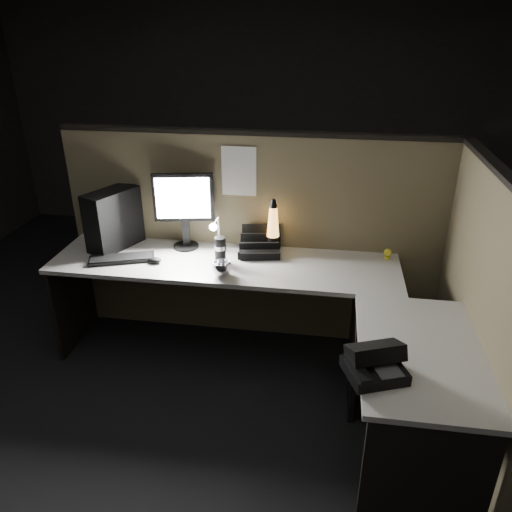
# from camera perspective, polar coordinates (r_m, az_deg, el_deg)

# --- Properties ---
(floor) EXTENTS (6.00, 6.00, 0.00)m
(floor) POSITION_cam_1_polar(r_m,az_deg,el_deg) (3.21, -2.86, -17.45)
(floor) COLOR black
(floor) RESTS_ON ground
(room_shell) EXTENTS (6.00, 6.00, 6.00)m
(room_shell) POSITION_cam_1_polar(r_m,az_deg,el_deg) (2.41, -3.71, 11.88)
(room_shell) COLOR silver
(room_shell) RESTS_ON ground
(partition_back) EXTENTS (2.66, 0.06, 1.50)m
(partition_back) POSITION_cam_1_polar(r_m,az_deg,el_deg) (3.56, -0.21, 1.79)
(partition_back) COLOR brown
(partition_back) RESTS_ON ground
(partition_right) EXTENTS (0.06, 1.66, 1.50)m
(partition_right) POSITION_cam_1_polar(r_m,az_deg,el_deg) (2.91, 24.00, -6.53)
(partition_right) COLOR brown
(partition_right) RESTS_ON ground
(desk) EXTENTS (2.60, 1.60, 0.73)m
(desk) POSITION_cam_1_polar(r_m,az_deg,el_deg) (3.03, 1.19, -6.51)
(desk) COLOR #BBB9B1
(desk) RESTS_ON ground
(pc_tower) EXTENTS (0.32, 0.43, 0.41)m
(pc_tower) POSITION_cam_1_polar(r_m,az_deg,el_deg) (3.58, -15.96, 4.07)
(pc_tower) COLOR black
(pc_tower) RESTS_ON desk
(monitor) EXTENTS (0.41, 0.18, 0.53)m
(monitor) POSITION_cam_1_polar(r_m,az_deg,el_deg) (3.44, -8.24, 5.96)
(monitor) COLOR black
(monitor) RESTS_ON desk
(keyboard) EXTENTS (0.45, 0.28, 0.02)m
(keyboard) POSITION_cam_1_polar(r_m,az_deg,el_deg) (3.43, -15.10, -0.31)
(keyboard) COLOR black
(keyboard) RESTS_ON desk
(mouse) EXTENTS (0.10, 0.07, 0.04)m
(mouse) POSITION_cam_1_polar(r_m,az_deg,el_deg) (3.35, -11.51, -0.47)
(mouse) COLOR black
(mouse) RESTS_ON desk
(clip_lamp) EXTENTS (0.05, 0.20, 0.26)m
(clip_lamp) POSITION_cam_1_polar(r_m,az_deg,el_deg) (3.34, -4.57, 2.47)
(clip_lamp) COLOR white
(clip_lamp) RESTS_ON desk
(organizer) EXTENTS (0.30, 0.28, 0.20)m
(organizer) POSITION_cam_1_polar(r_m,az_deg,el_deg) (3.41, 0.45, 1.11)
(organizer) COLOR black
(organizer) RESTS_ON desk
(lava_lamp) EXTENTS (0.10, 0.10, 0.38)m
(lava_lamp) POSITION_cam_1_polar(r_m,az_deg,el_deg) (3.37, 1.95, 2.91)
(lava_lamp) COLOR black
(lava_lamp) RESTS_ON desk
(travel_mug) EXTENTS (0.08, 0.08, 0.17)m
(travel_mug) POSITION_cam_1_polar(r_m,az_deg,el_deg) (3.27, -4.10, 0.70)
(travel_mug) COLOR black
(travel_mug) RESTS_ON desk
(steel_mug) EXTENTS (0.14, 0.14, 0.09)m
(steel_mug) POSITION_cam_1_polar(r_m,az_deg,el_deg) (3.11, -3.90, -1.45)
(steel_mug) COLOR #B2B1B8
(steel_mug) RESTS_ON desk
(figurine) EXTENTS (0.05, 0.05, 0.05)m
(figurine) POSITION_cam_1_polar(r_m,az_deg,el_deg) (3.44, 14.81, 0.38)
(figurine) COLOR yellow
(figurine) RESTS_ON desk
(pinned_paper) EXTENTS (0.23, 0.00, 0.33)m
(pinned_paper) POSITION_cam_1_polar(r_m,az_deg,el_deg) (3.37, -1.97, 9.64)
(pinned_paper) COLOR white
(pinned_paper) RESTS_ON partition_back
(desk_phone) EXTENTS (0.31, 0.31, 0.15)m
(desk_phone) POSITION_cam_1_polar(r_m,az_deg,el_deg) (2.36, 13.32, -11.79)
(desk_phone) COLOR black
(desk_phone) RESTS_ON desk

